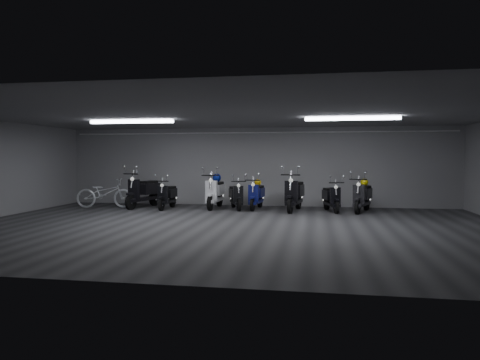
% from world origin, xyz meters
% --- Properties ---
extents(floor, '(14.00, 10.00, 0.01)m').
position_xyz_m(floor, '(0.00, 0.00, -0.01)').
color(floor, '#313134').
rests_on(floor, ground).
extents(ceiling, '(14.00, 10.00, 0.01)m').
position_xyz_m(ceiling, '(0.00, 0.00, 2.80)').
color(ceiling, slate).
rests_on(ceiling, ground).
extents(back_wall, '(14.00, 0.01, 2.80)m').
position_xyz_m(back_wall, '(0.00, 5.00, 1.40)').
color(back_wall, gray).
rests_on(back_wall, ground).
extents(front_wall, '(14.00, 0.01, 2.80)m').
position_xyz_m(front_wall, '(0.00, -5.00, 1.40)').
color(front_wall, gray).
rests_on(front_wall, ground).
extents(fluor_strip_left, '(2.40, 0.18, 0.08)m').
position_xyz_m(fluor_strip_left, '(-3.00, 1.00, 2.74)').
color(fluor_strip_left, white).
rests_on(fluor_strip_left, ceiling).
extents(fluor_strip_right, '(2.40, 0.18, 0.08)m').
position_xyz_m(fluor_strip_right, '(3.00, 1.00, 2.74)').
color(fluor_strip_right, white).
rests_on(fluor_strip_right, ceiling).
extents(conduit, '(13.60, 0.05, 0.05)m').
position_xyz_m(conduit, '(0.00, 4.92, 2.62)').
color(conduit, white).
rests_on(conduit, back_wall).
extents(scooter_0, '(1.16, 2.09, 1.48)m').
position_xyz_m(scooter_0, '(-3.76, 3.65, 0.74)').
color(scooter_0, black).
rests_on(scooter_0, floor).
extents(scooter_1, '(0.58, 1.63, 1.20)m').
position_xyz_m(scooter_1, '(-2.82, 3.42, 0.60)').
color(scooter_1, black).
rests_on(scooter_1, floor).
extents(scooter_2, '(0.70, 1.94, 1.43)m').
position_xyz_m(scooter_2, '(-1.27, 3.85, 0.72)').
color(scooter_2, white).
rests_on(scooter_2, floor).
extents(scooter_3, '(1.06, 1.70, 1.20)m').
position_xyz_m(scooter_3, '(-0.51, 3.70, 0.60)').
color(scooter_3, black).
rests_on(scooter_3, floor).
extents(scooter_4, '(0.72, 1.72, 1.25)m').
position_xyz_m(scooter_4, '(0.15, 3.85, 0.62)').
color(scooter_4, navy).
rests_on(scooter_4, floor).
extents(scooter_5, '(0.97, 2.09, 1.49)m').
position_xyz_m(scooter_5, '(1.43, 3.51, 0.75)').
color(scooter_5, black).
rests_on(scooter_5, floor).
extents(scooter_7, '(0.91, 1.68, 1.19)m').
position_xyz_m(scooter_7, '(2.60, 3.60, 0.60)').
color(scooter_7, black).
rests_on(scooter_7, floor).
extents(scooter_9, '(1.15, 1.88, 1.32)m').
position_xyz_m(scooter_9, '(3.57, 3.62, 0.66)').
color(scooter_9, black).
rests_on(scooter_9, floor).
extents(bicycle, '(2.00, 1.04, 1.23)m').
position_xyz_m(bicycle, '(-5.07, 3.43, 0.62)').
color(bicycle, white).
rests_on(bicycle, floor).
extents(helmet_0, '(0.25, 0.25, 0.25)m').
position_xyz_m(helmet_0, '(3.65, 3.86, 0.94)').
color(helmet_0, '#D5C20C').
rests_on(helmet_0, scooter_9).
extents(helmet_1, '(0.29, 0.29, 0.29)m').
position_xyz_m(helmet_1, '(-1.26, 4.12, 1.03)').
color(helmet_1, navy).
rests_on(helmet_1, scooter_2).
extents(helmet_2, '(0.23, 0.23, 0.23)m').
position_xyz_m(helmet_2, '(0.18, 4.08, 0.89)').
color(helmet_2, '#EEB50E').
rests_on(helmet_2, scooter_4).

